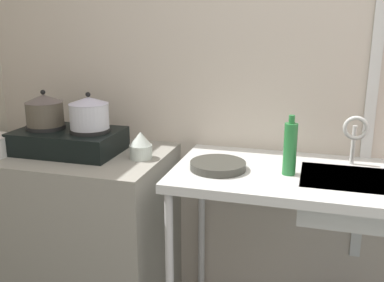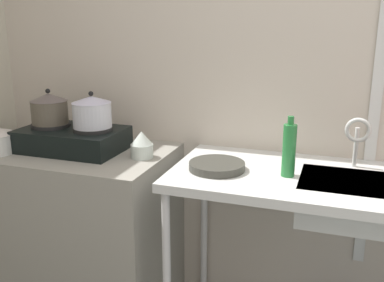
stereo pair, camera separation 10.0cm
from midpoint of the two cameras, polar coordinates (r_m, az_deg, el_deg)
wall_back at (r=2.22m, az=18.47°, el=7.18°), size 4.65×0.10×2.50m
wall_metal_strip at (r=2.16m, az=21.62°, el=10.03°), size 0.05×0.01×2.00m
counter_concrete at (r=2.47m, az=-16.43°, el=-11.40°), size 1.01×0.62×0.90m
counter_sink at (r=1.97m, az=19.79°, el=-6.35°), size 1.61×0.62×0.90m
stove at (r=2.28m, az=-17.00°, el=0.10°), size 0.52×0.33×0.13m
pot_on_left_burner at (r=2.32m, az=-19.86°, el=3.84°), size 0.19×0.19×0.18m
pot_on_right_burner at (r=2.19m, az=-14.55°, el=3.60°), size 0.19×0.19×0.18m
percolator at (r=2.10m, az=-8.07°, el=-0.60°), size 0.11×0.11×0.13m
sink_basin at (r=1.97m, az=18.57°, el=-6.94°), size 0.42×0.33×0.17m
faucet at (r=2.05m, az=19.20°, el=1.05°), size 0.11×0.06×0.24m
frying_pan at (r=1.94m, az=1.92°, el=-3.24°), size 0.25×0.25×0.03m
bottle_by_sink at (r=1.88m, az=11.18°, el=-0.95°), size 0.06×0.06×0.26m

